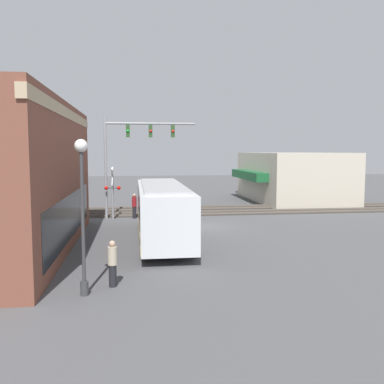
{
  "coord_description": "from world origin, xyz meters",
  "views": [
    {
      "loc": [
        -27.36,
        4.27,
        4.93
      ],
      "look_at": [
        2.69,
        0.26,
        2.05
      ],
      "focal_mm": 40.0,
      "sensor_mm": 36.0,
      "label": 1
    }
  ],
  "objects_px": {
    "parked_car_blue": "(181,199)",
    "pedestrian_by_lamp": "(112,263)",
    "city_bus": "(162,209)",
    "pedestrian_at_crossing": "(134,206)",
    "streetlamp": "(82,204)",
    "crossing_signal": "(113,188)"
  },
  "relations": [
    {
      "from": "parked_car_blue",
      "to": "pedestrian_by_lamp",
      "type": "height_order",
      "value": "pedestrian_by_lamp"
    },
    {
      "from": "city_bus",
      "to": "pedestrian_at_crossing",
      "type": "bearing_deg",
      "value": 10.9
    },
    {
      "from": "parked_car_blue",
      "to": "pedestrian_by_lamp",
      "type": "xyz_separation_m",
      "value": [
        -22.71,
        4.92,
        0.18
      ]
    },
    {
      "from": "streetlamp",
      "to": "parked_car_blue",
      "type": "height_order",
      "value": "streetlamp"
    },
    {
      "from": "parked_car_blue",
      "to": "city_bus",
      "type": "bearing_deg",
      "value": 169.96
    },
    {
      "from": "streetlamp",
      "to": "city_bus",
      "type": "bearing_deg",
      "value": -20.06
    },
    {
      "from": "parked_car_blue",
      "to": "pedestrian_by_lamp",
      "type": "bearing_deg",
      "value": 167.77
    },
    {
      "from": "city_bus",
      "to": "parked_car_blue",
      "type": "bearing_deg",
      "value": -10.04
    },
    {
      "from": "pedestrian_by_lamp",
      "to": "pedestrian_at_crossing",
      "type": "height_order",
      "value": "pedestrian_at_crossing"
    },
    {
      "from": "pedestrian_at_crossing",
      "to": "city_bus",
      "type": "bearing_deg",
      "value": -169.1
    },
    {
      "from": "parked_car_blue",
      "to": "streetlamp",
      "type": "bearing_deg",
      "value": 166.08
    },
    {
      "from": "pedestrian_by_lamp",
      "to": "parked_car_blue",
      "type": "bearing_deg",
      "value": -12.23
    },
    {
      "from": "pedestrian_at_crossing",
      "to": "crossing_signal",
      "type": "bearing_deg",
      "value": 99.05
    },
    {
      "from": "pedestrian_by_lamp",
      "to": "pedestrian_at_crossing",
      "type": "distance_m",
      "value": 16.11
    },
    {
      "from": "crossing_signal",
      "to": "pedestrian_by_lamp",
      "type": "distance_m",
      "value": 15.93
    },
    {
      "from": "crossing_signal",
      "to": "pedestrian_by_lamp",
      "type": "height_order",
      "value": "crossing_signal"
    },
    {
      "from": "crossing_signal",
      "to": "pedestrian_by_lamp",
      "type": "xyz_separation_m",
      "value": [
        -15.85,
        -0.77,
        -1.42
      ]
    },
    {
      "from": "crossing_signal",
      "to": "parked_car_blue",
      "type": "height_order",
      "value": "crossing_signal"
    },
    {
      "from": "streetlamp",
      "to": "pedestrian_at_crossing",
      "type": "distance_m",
      "value": 17.17
    },
    {
      "from": "crossing_signal",
      "to": "parked_car_blue",
      "type": "distance_m",
      "value": 9.06
    },
    {
      "from": "city_bus",
      "to": "streetlamp",
      "type": "xyz_separation_m",
      "value": [
        -8.87,
        3.24,
        1.44
      ]
    },
    {
      "from": "city_bus",
      "to": "pedestrian_by_lamp",
      "type": "xyz_separation_m",
      "value": [
        -8.03,
        2.32,
        -0.86
      ]
    }
  ]
}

